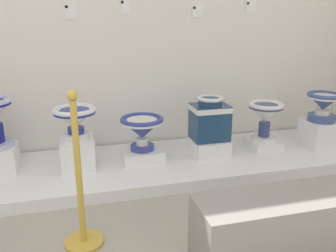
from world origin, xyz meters
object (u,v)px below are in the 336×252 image
object	(u,v)px
plinth_block_rightmost	(143,155)
info_placard_fifth	(251,7)
plinth_block_tall_cobalt	(78,153)
plinth_block_central_ornate	(263,144)
info_placard_third	(125,7)
info_placard_fourth	(198,11)
antique_toilet_leftmost	(323,104)
antique_toilet_rightmost	(142,128)
antique_toilet_slender_white	(210,118)
antique_toilet_central_ornate	(265,114)
plinth_block_leftmost	(319,133)
antique_toilet_tall_cobalt	(75,118)
museum_bench	(287,226)
info_placard_second	(70,11)
stanchion_post_near_left	(81,201)
plinth_block_slender_white	(209,146)

from	to	relation	value
plinth_block_rightmost	info_placard_fifth	bearing A→B (deg)	22.05
plinth_block_tall_cobalt	info_placard_fifth	xyz separation A→B (m)	(1.88, 0.51, 1.27)
plinth_block_central_ornate	info_placard_third	bearing A→B (deg)	159.17
info_placard_fourth	plinth_block_central_ornate	bearing A→B (deg)	-41.03
antique_toilet_leftmost	info_placard_fifth	bearing A→B (deg)	134.19
antique_toilet_rightmost	info_placard_fifth	size ratio (longest dim) A/B	3.09
antique_toilet_rightmost	plinth_block_central_ornate	xyz separation A→B (m)	(1.27, 0.03, -0.28)
antique_toilet_slender_white	antique_toilet_central_ornate	xyz separation A→B (m)	(0.60, 0.01, -0.01)
plinth_block_rightmost	info_placard_third	xyz separation A→B (m)	(-0.04, 0.52, 1.34)
plinth_block_rightmost	plinth_block_leftmost	bearing A→B (deg)	-2.08
antique_toilet_tall_cobalt	info_placard_third	distance (m)	1.20
museum_bench	antique_toilet_central_ornate	bearing A→B (deg)	65.48
plinth_block_tall_cobalt	antique_toilet_leftmost	size ratio (longest dim) A/B	1.07
info_placard_second	info_placard_fifth	distance (m)	1.85
antique_toilet_tall_cobalt	antique_toilet_leftmost	distance (m)	2.46
info_placard_fifth	antique_toilet_tall_cobalt	bearing A→B (deg)	-164.86
plinth_block_rightmost	stanchion_post_near_left	world-z (taller)	stanchion_post_near_left
plinth_block_leftmost	museum_bench	bearing A→B (deg)	-132.70
antique_toilet_central_ornate	plinth_block_central_ornate	bearing A→B (deg)	0.00
info_placard_fifth	plinth_block_slender_white	bearing A→B (deg)	-140.89
plinth_block_tall_cobalt	antique_toilet_central_ornate	xyz separation A→B (m)	(1.86, 0.01, 0.23)
antique_toilet_rightmost	info_placard_second	xyz separation A→B (m)	(-0.55, 0.52, 1.02)
antique_toilet_leftmost	antique_toilet_slender_white	bearing A→B (deg)	176.05
info_placard_second	info_placard_fifth	xyz separation A→B (m)	(1.85, 0.00, 0.05)
stanchion_post_near_left	info_placard_fourth	bearing A→B (deg)	50.19
museum_bench	plinth_block_leftmost	bearing A→B (deg)	47.30
info_placard_fifth	info_placard_second	bearing A→B (deg)	-180.00
plinth_block_leftmost	museum_bench	world-z (taller)	museum_bench
plinth_block_slender_white	antique_toilet_slender_white	size ratio (longest dim) A/B	0.85
info_placard_third	antique_toilet_tall_cobalt	bearing A→B (deg)	-137.10
antique_toilet_rightmost	stanchion_post_near_left	world-z (taller)	stanchion_post_near_left
antique_toilet_central_ornate	info_placard_third	distance (m)	1.74
antique_toilet_tall_cobalt	antique_toilet_rightmost	distance (m)	0.60
info_placard_second	info_placard_fifth	world-z (taller)	info_placard_fifth
plinth_block_rightmost	plinth_block_leftmost	world-z (taller)	plinth_block_leftmost
plinth_block_slender_white	antique_toilet_slender_white	bearing A→B (deg)	26.57
antique_toilet_rightmost	plinth_block_slender_white	xyz separation A→B (m)	(0.67, 0.02, -0.25)
antique_toilet_central_ornate	plinth_block_leftmost	size ratio (longest dim) A/B	1.19
plinth_block_rightmost	plinth_block_central_ornate	bearing A→B (deg)	1.14
plinth_block_central_ornate	plinth_block_leftmost	xyz separation A→B (m)	(0.60, -0.09, 0.09)
info_placard_third	info_placard_fifth	xyz separation A→B (m)	(1.33, 0.00, 0.01)
plinth_block_slender_white	plinth_block_rightmost	bearing A→B (deg)	-178.69
antique_toilet_slender_white	info_placard_fifth	bearing A→B (deg)	39.11
antique_toilet_tall_cobalt	antique_toilet_slender_white	xyz separation A→B (m)	(1.25, -0.00, -0.09)
antique_toilet_rightmost	plinth_block_rightmost	bearing A→B (deg)	-63.43
plinth_block_slender_white	plinth_block_central_ornate	world-z (taller)	plinth_block_slender_white
antique_toilet_rightmost	museum_bench	world-z (taller)	antique_toilet_rightmost
info_placard_third	info_placard_fifth	distance (m)	1.33
info_placard_second	museum_bench	xyz separation A→B (m)	(1.16, -1.96, -1.25)
stanchion_post_near_left	museum_bench	xyz separation A→B (m)	(1.19, -0.43, -0.11)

